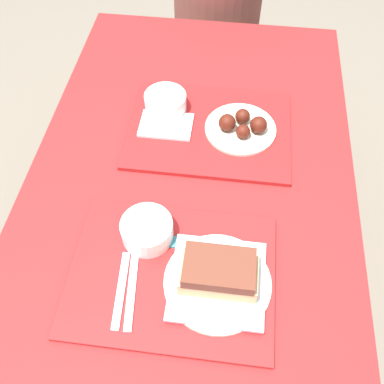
# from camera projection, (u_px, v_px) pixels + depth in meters

# --- Properties ---
(ground_plane) EXTENTS (12.00, 12.00, 0.00)m
(ground_plane) POSITION_uv_depth(u_px,v_px,m) (190.00, 302.00, 1.64)
(ground_plane) COLOR #706656
(picnic_table) EXTENTS (0.82, 1.45, 0.73)m
(picnic_table) POSITION_uv_depth(u_px,v_px,m) (188.00, 212.00, 1.13)
(picnic_table) COLOR maroon
(picnic_table) RESTS_ON ground_plane
(picnic_bench_far) EXTENTS (0.78, 0.28, 0.46)m
(picnic_bench_far) POSITION_uv_depth(u_px,v_px,m) (216.00, 64.00, 1.88)
(picnic_bench_far) COLOR maroon
(picnic_bench_far) RESTS_ON ground_plane
(tray_near) EXTENTS (0.44, 0.33, 0.01)m
(tray_near) POSITION_uv_depth(u_px,v_px,m) (172.00, 275.00, 0.91)
(tray_near) COLOR red
(tray_near) RESTS_ON picnic_table
(tray_far) EXTENTS (0.44, 0.33, 0.01)m
(tray_far) POSITION_uv_depth(u_px,v_px,m) (209.00, 130.00, 1.16)
(tray_far) COLOR red
(tray_far) RESTS_ON picnic_table
(bowl_coleslaw_near) EXTENTS (0.12, 0.12, 0.05)m
(bowl_coleslaw_near) POSITION_uv_depth(u_px,v_px,m) (147.00, 229.00, 0.94)
(bowl_coleslaw_near) COLOR white
(bowl_coleslaw_near) RESTS_ON tray_near
(brisket_sandwich_plate) EXTENTS (0.23, 0.23, 0.09)m
(brisket_sandwich_plate) POSITION_uv_depth(u_px,v_px,m) (218.00, 276.00, 0.87)
(brisket_sandwich_plate) COLOR beige
(brisket_sandwich_plate) RESTS_ON tray_near
(plastic_fork_near) EXTENTS (0.03, 0.17, 0.00)m
(plastic_fork_near) POSITION_uv_depth(u_px,v_px,m) (121.00, 289.00, 0.88)
(plastic_fork_near) COLOR white
(plastic_fork_near) RESTS_ON tray_near
(plastic_knife_near) EXTENTS (0.03, 0.17, 0.00)m
(plastic_knife_near) POSITION_uv_depth(u_px,v_px,m) (131.00, 291.00, 0.88)
(plastic_knife_near) COLOR white
(plastic_knife_near) RESTS_ON tray_near
(condiment_packet) EXTENTS (0.04, 0.03, 0.01)m
(condiment_packet) POSITION_uv_depth(u_px,v_px,m) (171.00, 242.00, 0.95)
(condiment_packet) COLOR teal
(condiment_packet) RESTS_ON tray_near
(bowl_coleslaw_far) EXTENTS (0.12, 0.12, 0.05)m
(bowl_coleslaw_far) POSITION_uv_depth(u_px,v_px,m) (165.00, 102.00, 1.18)
(bowl_coleslaw_far) COLOR white
(bowl_coleslaw_far) RESTS_ON tray_far
(wings_plate_far) EXTENTS (0.19, 0.19, 0.05)m
(wings_plate_far) POSITION_uv_depth(u_px,v_px,m) (241.00, 126.00, 1.14)
(wings_plate_far) COLOR beige
(wings_plate_far) RESTS_ON tray_far
(napkin_far) EXTENTS (0.14, 0.10, 0.01)m
(napkin_far) POSITION_uv_depth(u_px,v_px,m) (166.00, 125.00, 1.16)
(napkin_far) COLOR white
(napkin_far) RESTS_ON tray_far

